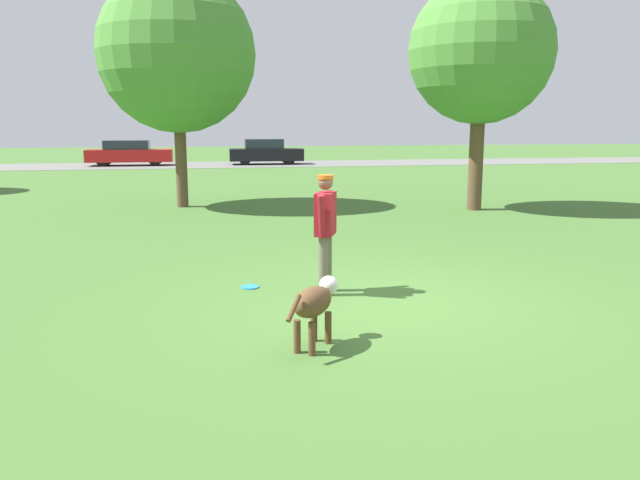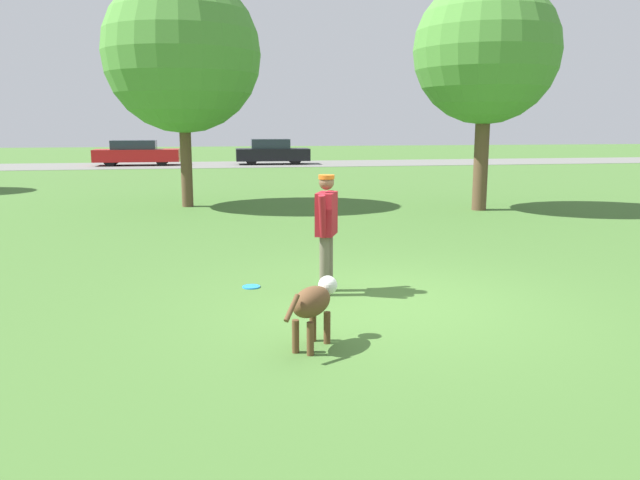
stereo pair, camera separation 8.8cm
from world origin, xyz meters
The scene contains 9 objects.
ground_plane centered at (0.00, 0.00, 0.00)m, with size 120.00×120.00×0.00m, color #426B2D.
far_road_strip centered at (0.00, 28.52, 0.01)m, with size 120.00×6.00×0.01m.
person centered at (-0.63, 0.59, 0.91)m, with size 0.36×0.66×1.56m.
dog centered at (-1.14, -1.37, 0.45)m, with size 0.69×0.87×0.65m.
frisbee centered at (-1.59, 1.06, 0.01)m, with size 0.24×0.24×0.02m.
tree_mid_center centered at (-2.64, 10.04, 4.02)m, with size 4.12×4.12×6.09m.
tree_near_right centered at (4.87, 7.95, 4.00)m, with size 3.64×3.64×5.84m.
parked_car_red centered at (-5.84, 28.63, 0.68)m, with size 4.56×1.78×1.38m.
parked_car_black centered at (1.63, 28.36, 0.69)m, with size 4.18×1.91×1.43m.
Camera 2 is at (-2.16, -7.22, 2.17)m, focal length 35.00 mm.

